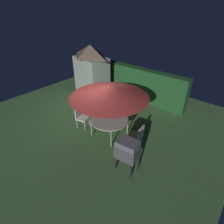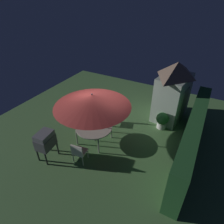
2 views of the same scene
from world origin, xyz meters
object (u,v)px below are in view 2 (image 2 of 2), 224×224
(patio_umbrella, at_px, (92,101))
(potted_plant_by_shed, at_px, (162,120))
(chair_far_side, at_px, (104,114))
(bbq_grill, at_px, (45,141))
(chair_near_shed, at_px, (79,152))
(garden_shed, at_px, (173,91))
(patio_table, at_px, (94,128))

(patio_umbrella, bearing_deg, potted_plant_by_shed, 135.47)
(chair_far_side, bearing_deg, bbq_grill, -13.58)
(chair_near_shed, xyz_separation_m, potted_plant_by_shed, (-3.54, 2.10, -0.08))
(patio_umbrella, distance_m, chair_near_shed, 1.95)
(bbq_grill, height_order, chair_near_shed, bbq_grill)
(patio_umbrella, height_order, bbq_grill, patio_umbrella)
(chair_near_shed, bearing_deg, patio_umbrella, -173.38)
(garden_shed, relative_size, bbq_grill, 2.40)
(chair_far_side, bearing_deg, patio_table, 14.18)
(garden_shed, bearing_deg, patio_umbrella, -34.74)
(patio_umbrella, relative_size, chair_near_shed, 3.31)
(patio_table, height_order, chair_far_side, chair_far_side)
(patio_table, bearing_deg, chair_far_side, -165.82)
(bbq_grill, bearing_deg, chair_far_side, 166.42)
(garden_shed, distance_m, chair_far_side, 3.44)
(patio_table, distance_m, chair_far_side, 1.40)
(garden_shed, distance_m, chair_near_shed, 5.16)
(chair_far_side, distance_m, potted_plant_by_shed, 2.75)
(bbq_grill, distance_m, chair_near_shed, 1.31)
(garden_shed, height_order, bbq_grill, garden_shed)
(patio_table, distance_m, chair_near_shed, 1.28)
(patio_table, height_order, chair_near_shed, chair_near_shed)
(patio_umbrella, height_order, chair_far_side, patio_umbrella)
(patio_table, relative_size, chair_near_shed, 1.68)
(garden_shed, bearing_deg, bbq_grill, -34.12)
(garden_shed, relative_size, patio_table, 1.91)
(garden_shed, relative_size, potted_plant_by_shed, 3.57)
(patio_table, bearing_deg, bbq_grill, -32.85)
(chair_near_shed, relative_size, potted_plant_by_shed, 1.12)
(bbq_grill, distance_m, chair_far_side, 3.09)
(bbq_grill, bearing_deg, potted_plant_by_shed, 139.90)
(bbq_grill, xyz_separation_m, chair_near_shed, (-0.39, 1.21, -0.33))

